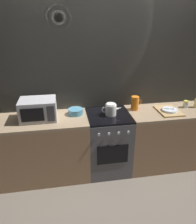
{
  "coord_description": "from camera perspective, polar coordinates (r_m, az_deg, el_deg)",
  "views": [
    {
      "loc": [
        -0.59,
        -2.61,
        2.12
      ],
      "look_at": [
        -0.15,
        0.0,
        0.95
      ],
      "focal_mm": 34.24,
      "sensor_mm": 36.0,
      "label": 1
    }
  ],
  "objects": [
    {
      "name": "ground_plane",
      "position": [
        3.41,
        2.54,
        -14.57
      ],
      "size": [
        8.0,
        8.0,
        0.0
      ],
      "primitive_type": "plane",
      "color": "#6B6054"
    },
    {
      "name": "back_wall",
      "position": [
        3.13,
        1.71,
        6.75
      ],
      "size": [
        3.6,
        0.05,
        2.4
      ],
      "color": "#B2AD9E",
      "rests_on": "ground_plane"
    },
    {
      "name": "counter_right",
      "position": [
        3.44,
        17.63,
        -6.46
      ],
      "size": [
        1.2,
        0.6,
        0.9
      ],
      "color": "#997251",
      "rests_on": "ground_plane"
    },
    {
      "name": "mixing_bowl",
      "position": [
        2.95,
        -6.0,
        0.12
      ],
      "size": [
        0.2,
        0.2,
        0.08
      ],
      "primitive_type": "cylinder",
      "color": "teal",
      "rests_on": "counter_left"
    },
    {
      "name": "counter_left",
      "position": [
        3.11,
        -13.96,
        -9.39
      ],
      "size": [
        1.2,
        0.6,
        0.9
      ],
      "color": "#997251",
      "rests_on": "ground_plane"
    },
    {
      "name": "pitcher",
      "position": [
        3.1,
        9.84,
        2.35
      ],
      "size": [
        0.16,
        0.11,
        0.2
      ],
      "color": "orange",
      "rests_on": "counter_right"
    },
    {
      "name": "stove_unit",
      "position": [
        3.15,
        2.69,
        -8.17
      ],
      "size": [
        0.6,
        0.63,
        0.9
      ],
      "color": "#4C4C51",
      "rests_on": "ground_plane"
    },
    {
      "name": "spice_jar",
      "position": [
        3.41,
        22.39,
        1.97
      ],
      "size": [
        0.08,
        0.08,
        0.1
      ],
      "color": "silver",
      "rests_on": "counter_right"
    },
    {
      "name": "kettle",
      "position": [
        2.9,
        3.47,
        0.69
      ],
      "size": [
        0.28,
        0.15,
        0.17
      ],
      "color": "white",
      "rests_on": "stove_unit"
    },
    {
      "name": "microwave",
      "position": [
        2.87,
        -15.68,
        0.69
      ],
      "size": [
        0.46,
        0.35,
        0.27
      ],
      "color": "#B2B2B7",
      "rests_on": "counter_left"
    },
    {
      "name": "dish_pile",
      "position": [
        3.18,
        18.42,
        0.39
      ],
      "size": [
        0.3,
        0.4,
        0.06
      ],
      "color": "tan",
      "rests_on": "counter_right"
    }
  ]
}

